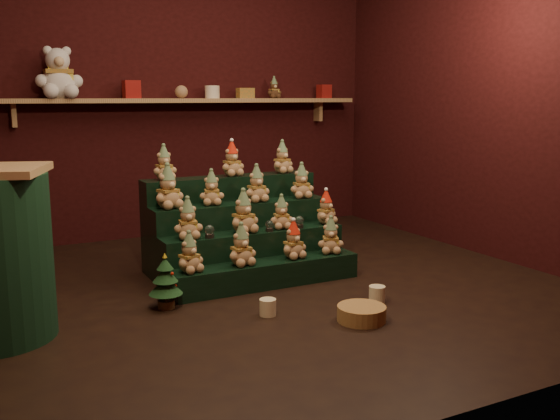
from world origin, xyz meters
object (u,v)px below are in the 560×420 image
riser_tier_front (267,274)px  white_bear (58,66)px  snow_globe_b (269,226)px  snow_globe_a (210,231)px  mug_right (377,294)px  mini_christmas_tree (165,281)px  brown_bear (274,88)px  mug_left (268,307)px  snow_globe_c (299,222)px  wicker_basket (362,313)px

riser_tier_front → white_bear: size_ratio=2.56×
snow_globe_b → white_bear: size_ratio=0.15×
snow_globe_a → mug_right: 1.23m
mini_christmas_tree → brown_bear: size_ratio=1.77×
snow_globe_b → mug_left: (-0.36, -0.71, -0.35)m
mug_left → riser_tier_front: bearing=64.2°
white_bear → snow_globe_a: bearing=-65.8°
snow_globe_c → mug_right: size_ratio=0.86×
riser_tier_front → wicker_basket: 0.92m
snow_globe_a → snow_globe_c: same height
snow_globe_b → mini_christmas_tree: 0.96m
snow_globe_a → mug_right: size_ratio=0.85×
mug_right → snow_globe_a: bearing=136.5°
wicker_basket → brown_bear: bearing=73.9°
mug_right → brown_bear: 2.87m
riser_tier_front → snow_globe_c: bearing=24.6°
snow_globe_b → white_bear: 2.36m
riser_tier_front → mug_right: size_ratio=12.90×
snow_globe_b → white_bear: bearing=125.3°
snow_globe_a → riser_tier_front: bearing=-23.4°
snow_globe_c → mini_christmas_tree: (-1.13, -0.29, -0.23)m
wicker_basket → snow_globe_a: bearing=118.1°
snow_globe_c → brown_bear: 2.05m
mini_christmas_tree → mug_right: 1.38m
snow_globe_c → wicker_basket: snow_globe_c is taller
riser_tier_front → brown_bear: brown_bear is taller
snow_globe_b → snow_globe_c: bearing=0.0°
riser_tier_front → wicker_basket: (0.19, -0.89, -0.04)m
snow_globe_a → wicker_basket: 1.25m
riser_tier_front → mini_christmas_tree: bearing=-170.6°
wicker_basket → white_bear: white_bear is taller
wicker_basket → mug_right: bearing=39.7°
white_bear → brown_bear: 2.06m
snow_globe_a → mug_left: bearing=-81.6°
mug_left → white_bear: size_ratio=0.19×
snow_globe_b → brown_bear: (0.88, 1.66, 1.02)m
snow_globe_a → brown_bear: 2.37m
snow_globe_a → mug_left: snow_globe_a is taller
snow_globe_c → brown_bear: bearing=69.2°
snow_globe_a → snow_globe_c: (0.72, 0.00, 0.00)m
snow_globe_c → mug_left: (-0.61, -0.71, -0.36)m
snow_globe_c → white_bear: bearing=130.7°
mini_christmas_tree → brown_bear: brown_bear is taller
wicker_basket → brown_bear: brown_bear is taller
riser_tier_front → brown_bear: (0.98, 1.82, 1.33)m
mini_christmas_tree → mug_right: bearing=-22.3°
riser_tier_front → mug_left: 0.61m
snow_globe_b → brown_bear: 2.14m
riser_tier_front → snow_globe_b: snow_globe_b is taller
mini_christmas_tree → mug_left: (0.52, -0.42, -0.13)m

